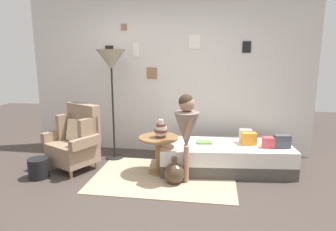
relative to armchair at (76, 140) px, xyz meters
The scene contains 16 objects.
ground_plane 1.58m from the armchair, 35.62° to the right, with size 12.00×12.00×0.00m, color #423833.
gallery_wall 1.84m from the armchair, 40.83° to the left, with size 4.80×0.12×2.60m.
rug 1.44m from the armchair, ahead, with size 1.98×1.35×0.01m, color tan.
armchair is the anchor object (origin of this frame).
daybed 2.25m from the armchair, ahead, with size 1.97×0.99×0.40m.
pillow_head 3.01m from the armchair, ahead, with size 0.22×0.12×0.19m, color #474C56.
pillow_mid 2.82m from the armchair, ahead, with size 0.17×0.12×0.15m, color #D64C56.
pillow_back 2.57m from the armchair, ahead, with size 0.20×0.12×0.18m, color orange.
pillow_extra 2.54m from the armchair, ahead, with size 0.18×0.12×0.20m, color beige.
side_table 1.26m from the armchair, ahead, with size 0.57×0.57×0.55m.
vase_striped 1.32m from the armchair, ahead, with size 0.19×0.19×0.26m.
floor_lamp 1.31m from the armchair, 49.86° to the left, with size 0.47×0.47×1.77m.
person_child 1.72m from the armchair, ahead, with size 0.34×0.34×1.20m.
book_on_daybed 1.92m from the armchair, ahead, with size 0.22×0.16×0.03m, color #6FA04C.
demijohn_near 1.59m from the armchair, 11.80° to the right, with size 0.29×0.29×0.37m.
magazine_basket 0.64m from the armchair, 131.75° to the right, with size 0.28×0.28×0.28m, color black.
Camera 1 is at (0.80, -3.28, 1.77)m, focal length 32.97 mm.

